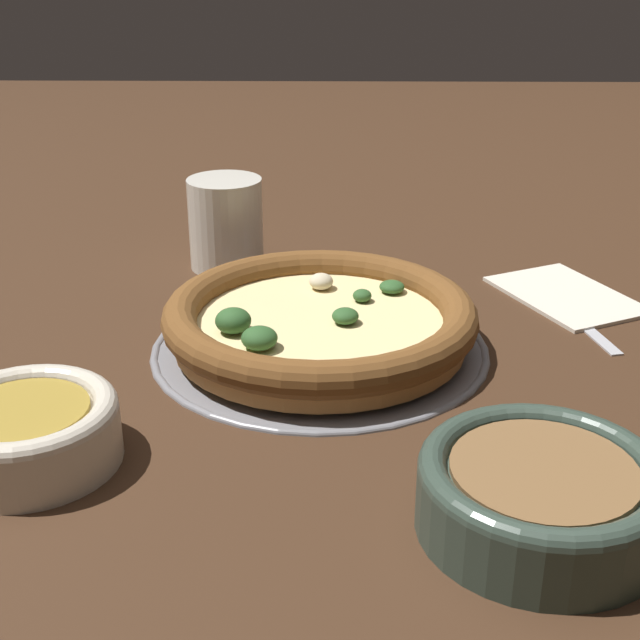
% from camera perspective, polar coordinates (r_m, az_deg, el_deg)
% --- Properties ---
extents(ground_plane, '(3.00, 3.00, 0.00)m').
position_cam_1_polar(ground_plane, '(0.81, -0.00, -1.85)').
color(ground_plane, '#3D2616').
extents(pizza_tray, '(0.31, 0.31, 0.01)m').
position_cam_1_polar(pizza_tray, '(0.81, -0.00, -1.68)').
color(pizza_tray, gray).
rests_on(pizza_tray, ground_plane).
extents(pizza, '(0.28, 0.28, 0.04)m').
position_cam_1_polar(pizza, '(0.80, -0.03, -0.04)').
color(pizza, '#BC7F42').
rests_on(pizza, pizza_tray).
extents(bowl_near, '(0.13, 0.13, 0.05)m').
position_cam_1_polar(bowl_near, '(0.67, -18.21, -6.64)').
color(bowl_near, beige).
rests_on(bowl_near, ground_plane).
extents(bowl_far, '(0.16, 0.16, 0.05)m').
position_cam_1_polar(bowl_far, '(0.59, 14.01, -10.62)').
color(bowl_far, '#334238').
rests_on(bowl_far, ground_plane).
extents(drinking_cup, '(0.08, 0.08, 0.10)m').
position_cam_1_polar(drinking_cup, '(1.00, -6.05, 6.16)').
color(drinking_cup, silver).
rests_on(drinking_cup, ground_plane).
extents(napkin, '(0.18, 0.16, 0.01)m').
position_cam_1_polar(napkin, '(0.95, 15.50, 1.63)').
color(napkin, beige).
rests_on(napkin, ground_plane).
extents(fork, '(0.18, 0.06, 0.00)m').
position_cam_1_polar(fork, '(0.92, 15.47, 0.67)').
color(fork, '#B7B7BC').
rests_on(fork, ground_plane).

